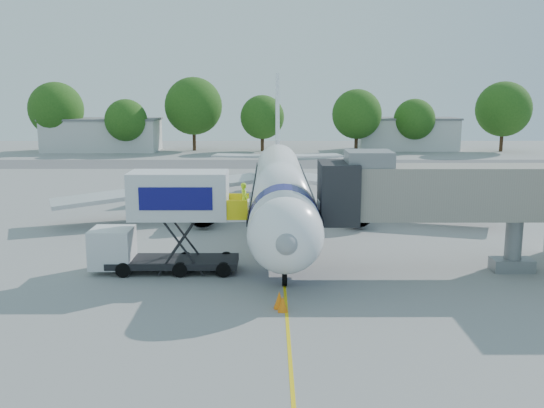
{
  "coord_description": "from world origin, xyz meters",
  "views": [
    {
      "loc": [
        -0.74,
        -38.87,
        9.75
      ],
      "look_at": [
        -0.62,
        -4.08,
        3.2
      ],
      "focal_mm": 40.0,
      "sensor_mm": 36.0,
      "label": 1
    }
  ],
  "objects_px": {
    "ground_tug": "(413,342)",
    "jet_bridge": "(433,193)",
    "aircraft": "(280,186)",
    "catering_hiloader": "(167,222)"
  },
  "relations": [
    {
      "from": "aircraft",
      "to": "catering_hiloader",
      "type": "xyz_separation_m",
      "value": [
        -6.26,
        -11.12,
        -0.19
      ]
    },
    {
      "from": "aircraft",
      "to": "ground_tug",
      "type": "relative_size",
      "value": 8.79
    },
    {
      "from": "aircraft",
      "to": "catering_hiloader",
      "type": "relative_size",
      "value": 4.39
    },
    {
      "from": "jet_bridge",
      "to": "ground_tug",
      "type": "distance_m",
      "value": 12.42
    },
    {
      "from": "catering_hiloader",
      "to": "ground_tug",
      "type": "relative_size",
      "value": 2.0
    },
    {
      "from": "catering_hiloader",
      "to": "ground_tug",
      "type": "height_order",
      "value": "catering_hiloader"
    },
    {
      "from": "jet_bridge",
      "to": "ground_tug",
      "type": "height_order",
      "value": "jet_bridge"
    },
    {
      "from": "ground_tug",
      "to": "jet_bridge",
      "type": "bearing_deg",
      "value": 88.19
    },
    {
      "from": "aircraft",
      "to": "jet_bridge",
      "type": "xyz_separation_m",
      "value": [
        7.99,
        -11.12,
        1.39
      ]
    },
    {
      "from": "aircraft",
      "to": "ground_tug",
      "type": "xyz_separation_m",
      "value": [
        4.44,
        -22.49,
        -2.13
      ]
    }
  ]
}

